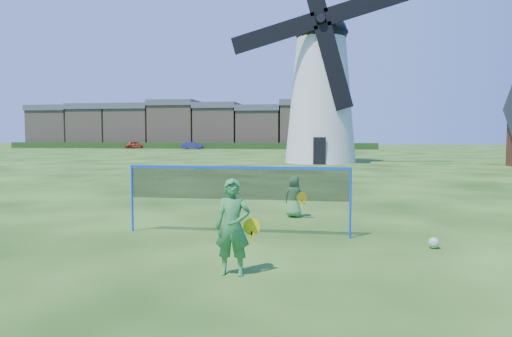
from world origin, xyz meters
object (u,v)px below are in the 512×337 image
at_px(player_boy, 294,197).
at_px(car_right, 192,146).
at_px(windmill, 321,88).
at_px(badminton_net, 237,184).
at_px(player_girl, 233,227).
at_px(play_ball, 434,243).
at_px(car_left, 136,145).

bearing_deg(player_boy, car_right, -56.68).
bearing_deg(windmill, car_right, 121.63).
relative_size(windmill, car_right, 5.20).
xyz_separation_m(windmill, player_boy, (-0.09, -26.40, -5.43)).
bearing_deg(car_right, player_boy, -153.27).
bearing_deg(player_boy, windmill, -75.86).
height_order(badminton_net, player_girl, player_girl).
distance_m(badminton_net, player_boy, 2.78).
relative_size(badminton_net, player_boy, 4.44).
bearing_deg(windmill, play_ball, -84.35).
relative_size(player_girl, car_right, 0.45).
relative_size(player_girl, car_left, 0.44).
distance_m(player_girl, play_ball, 4.35).
bearing_deg(badminton_net, player_boy, 66.31).
bearing_deg(play_ball, windmill, 95.65).
bearing_deg(player_boy, badminton_net, 80.64).
height_order(windmill, player_girl, windmill).
xyz_separation_m(badminton_net, play_ball, (4.11, -0.70, -1.03)).
distance_m(player_girl, car_left, 74.99).
relative_size(windmill, player_boy, 15.79).
relative_size(badminton_net, player_girl, 3.25).
distance_m(player_boy, car_left, 70.17).
bearing_deg(player_boy, car_left, -49.30).
bearing_deg(car_left, player_boy, -173.77).
xyz_separation_m(play_ball, car_right, (-23.71, 63.35, 0.46)).
relative_size(player_boy, car_left, 0.32).
height_order(badminton_net, player_boy, badminton_net).
distance_m(windmill, player_boy, 26.95).
relative_size(windmill, player_girl, 11.55).
bearing_deg(badminton_net, windmill, 87.65).
height_order(play_ball, car_right, car_right).
xyz_separation_m(windmill, play_ball, (2.93, -29.60, -5.89)).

